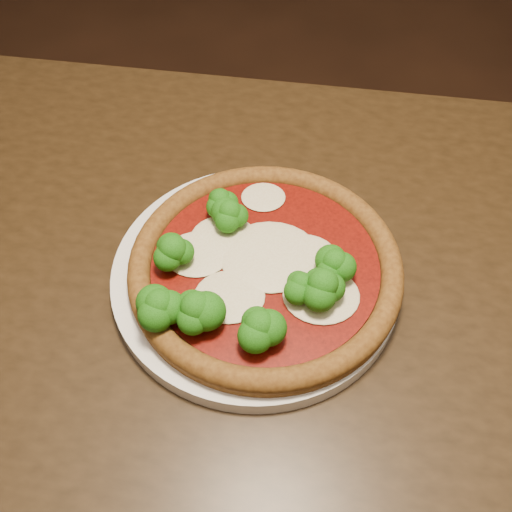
{
  "coord_description": "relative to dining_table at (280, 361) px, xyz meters",
  "views": [
    {
      "loc": [
        -0.08,
        -0.41,
        1.24
      ],
      "look_at": [
        -0.07,
        -0.06,
        0.79
      ],
      "focal_mm": 40.0,
      "sensor_mm": 36.0,
      "label": 1
    }
  ],
  "objects": [
    {
      "name": "floor",
      "position": [
        0.04,
        0.11,
        -0.66
      ],
      "size": [
        4.0,
        4.0,
        0.0
      ],
      "primitive_type": "plane",
      "color": "black",
      "rests_on": "ground"
    },
    {
      "name": "dining_table",
      "position": [
        0.0,
        0.0,
        0.0
      ],
      "size": [
        1.44,
        1.0,
        0.75
      ],
      "rotation": [
        0.0,
        0.0,
        -0.16
      ],
      "color": "black",
      "rests_on": "floor"
    },
    {
      "name": "pizza",
      "position": [
        -0.02,
        0.04,
        0.13
      ],
      "size": [
        0.28,
        0.28,
        0.06
      ],
      "rotation": [
        0.0,
        0.0,
        -0.17
      ],
      "color": "brown",
      "rests_on": "plate"
    },
    {
      "name": "plate",
      "position": [
        -0.03,
        0.05,
        0.1
      ],
      "size": [
        0.3,
        0.3,
        0.02
      ],
      "primitive_type": "cylinder",
      "color": "silver",
      "rests_on": "dining_table"
    }
  ]
}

